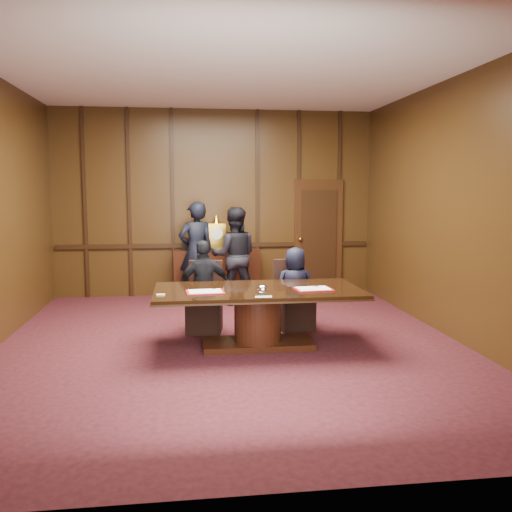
{
  "coord_description": "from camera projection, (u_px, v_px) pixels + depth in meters",
  "views": [
    {
      "loc": [
        -0.57,
        -6.84,
        2.02
      ],
      "look_at": [
        0.44,
        0.89,
        1.05
      ],
      "focal_mm": 38.0,
      "sensor_mm": 36.0,
      "label": 1
    }
  ],
  "objects": [
    {
      "name": "room",
      "position": [
        235.0,
        212.0,
        6.98
      ],
      "size": [
        7.0,
        7.04,
        3.5
      ],
      "color": "black",
      "rests_on": "ground"
    },
    {
      "name": "sideboard",
      "position": [
        217.0,
        271.0,
        10.2
      ],
      "size": [
        1.6,
        0.45,
        1.54
      ],
      "color": "black",
      "rests_on": "ground"
    },
    {
      "name": "conference_table",
      "position": [
        258.0,
        308.0,
        6.9
      ],
      "size": [
        2.62,
        1.32,
        0.76
      ],
      "color": "black",
      "rests_on": "ground"
    },
    {
      "name": "folder_left",
      "position": [
        205.0,
        292.0,
        6.61
      ],
      "size": [
        0.48,
        0.36,
        0.02
      ],
      "rotation": [
        0.0,
        0.0,
        0.06
      ],
      "color": "maroon",
      "rests_on": "conference_table"
    },
    {
      "name": "folder_right",
      "position": [
        313.0,
        289.0,
        6.8
      ],
      "size": [
        0.49,
        0.37,
        0.02
      ],
      "rotation": [
        0.0,
        0.0,
        0.09
      ],
      "color": "maroon",
      "rests_on": "conference_table"
    },
    {
      "name": "inkstand",
      "position": [
        263.0,
        291.0,
        6.42
      ],
      "size": [
        0.2,
        0.14,
        0.12
      ],
      "color": "white",
      "rests_on": "conference_table"
    },
    {
      "name": "notepad",
      "position": [
        161.0,
        295.0,
        6.43
      ],
      "size": [
        0.11,
        0.08,
        0.01
      ],
      "primitive_type": "cube",
      "rotation": [
        0.0,
        0.0,
        0.09
      ],
      "color": "tan",
      "rests_on": "conference_table"
    },
    {
      "name": "chair_left",
      "position": [
        205.0,
        311.0,
        7.7
      ],
      "size": [
        0.55,
        0.55,
        0.99
      ],
      "rotation": [
        0.0,
        0.0,
        -0.16
      ],
      "color": "black",
      "rests_on": "ground"
    },
    {
      "name": "chair_right",
      "position": [
        294.0,
        308.0,
        7.87
      ],
      "size": [
        0.57,
        0.57,
        0.99
      ],
      "rotation": [
        0.0,
        0.0,
        0.2
      ],
      "color": "black",
      "rests_on": "ground"
    },
    {
      "name": "signatory_left",
      "position": [
        204.0,
        287.0,
        7.58
      ],
      "size": [
        0.81,
        0.45,
        1.31
      ],
      "primitive_type": "imported",
      "rotation": [
        0.0,
        0.0,
        3.32
      ],
      "color": "black",
      "rests_on": "ground"
    },
    {
      "name": "signatory_right",
      "position": [
        295.0,
        289.0,
        7.76
      ],
      "size": [
        0.59,
        0.4,
        1.2
      ],
      "primitive_type": "imported",
      "rotation": [
        0.0,
        0.0,
        3.12
      ],
      "color": "black",
      "rests_on": "ground"
    },
    {
      "name": "witness_left",
      "position": [
        196.0,
        251.0,
        9.79
      ],
      "size": [
        0.75,
        0.6,
        1.79
      ],
      "primitive_type": "imported",
      "rotation": [
        0.0,
        0.0,
        3.45
      ],
      "color": "black",
      "rests_on": "ground"
    },
    {
      "name": "witness_right",
      "position": [
        234.0,
        256.0,
        9.48
      ],
      "size": [
        0.87,
        0.7,
        1.71
      ],
      "primitive_type": "imported",
      "rotation": [
        0.0,
        0.0,
        3.07
      ],
      "color": "black",
      "rests_on": "ground"
    }
  ]
}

